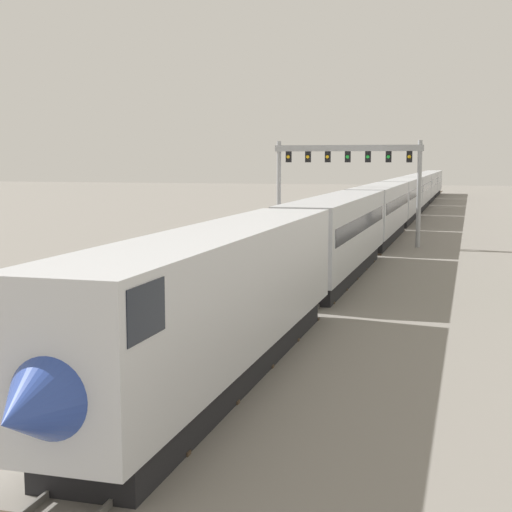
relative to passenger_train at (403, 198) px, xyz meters
name	(u,v)px	position (x,y,z in m)	size (l,w,h in m)	color
ground_plane	(102,416)	(-2.00, -70.85, -2.61)	(400.00, 400.00, 0.00)	gray
track_main	(393,228)	(0.00, -10.85, -2.55)	(2.60, 200.00, 0.16)	slate
track_near	(297,248)	(-5.50, -30.85, -2.55)	(2.60, 160.00, 0.16)	slate
passenger_train	(403,198)	(0.00, 0.00, 0.00)	(3.04, 154.03, 4.80)	silver
signal_gantry	(347,168)	(-2.25, -26.91, 3.68)	(12.10, 0.49, 8.51)	#999BA0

